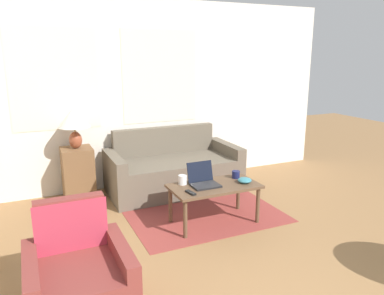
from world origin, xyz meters
TOP-DOWN VIEW (x-y plane):
  - wall_back at (-0.00, 4.07)m, footprint 6.68×0.06m
  - rug at (0.66, 2.98)m, footprint 1.78×1.92m
  - couch at (0.63, 3.61)m, footprint 1.79×0.87m
  - armchair at (-0.95, 1.45)m, footprint 0.71×0.72m
  - side_table at (-0.63, 3.77)m, footprint 0.38×0.38m
  - table_lamp at (-0.63, 3.77)m, footprint 0.40×0.40m
  - coffee_table at (0.66, 2.42)m, footprint 0.99×0.52m
  - laptop at (0.55, 2.47)m, footprint 0.30×0.29m
  - cup_navy at (0.35, 2.59)m, footprint 0.09×0.09m
  - cup_yellow at (1.00, 2.53)m, footprint 0.09×0.09m
  - snack_bowl at (1.00, 2.35)m, footprint 0.16×0.16m
  - tv_remote at (0.31, 2.29)m, footprint 0.07×0.16m

SIDE VIEW (x-z plane):
  - rug at x=0.66m, z-range 0.00..0.01m
  - armchair at x=-0.95m, z-range -0.15..0.67m
  - couch at x=0.63m, z-range -0.15..0.69m
  - side_table at x=-0.63m, z-range 0.00..0.69m
  - coffee_table at x=0.66m, z-range 0.17..0.62m
  - tv_remote at x=0.31m, z-range 0.45..0.47m
  - snack_bowl at x=1.00m, z-range 0.45..0.51m
  - cup_yellow at x=1.00m, z-range 0.45..0.53m
  - cup_navy at x=0.35m, z-range 0.45..0.55m
  - laptop at x=0.55m, z-range 0.38..0.62m
  - table_lamp at x=-0.63m, z-range 0.79..1.32m
  - wall_back at x=0.00m, z-range 0.01..2.61m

